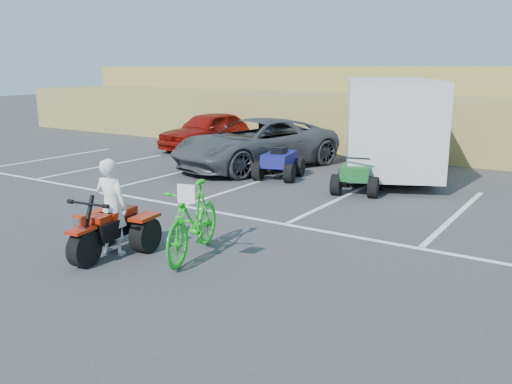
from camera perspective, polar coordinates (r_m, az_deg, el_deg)
The scene contains 11 objects.
ground at distance 8.97m, azimuth -4.68°, elevation -7.08°, with size 100.00×100.00×0.00m, color #38383A.
parking_stripes at distance 11.94m, azimuth 10.74°, elevation -2.11°, with size 28.00×5.16×0.01m.
grass_embankment at distance 22.77m, azimuth 20.09°, elevation 8.10°, with size 40.00×8.50×3.10m.
red_trike_atv at distance 9.43m, azimuth -15.27°, elevation -6.50°, with size 1.18×1.58×1.03m, color #A31E09, non-canonical shape.
rider at distance 9.31m, azimuth -14.98°, elevation -1.49°, with size 0.59×0.39×1.63m, color white.
green_dirt_bike at distance 8.97m, azimuth -6.64°, elevation -2.98°, with size 0.58×2.05×1.23m, color #14BF19.
grey_pickup at distance 16.81m, azimuth -0.02°, elevation 5.12°, with size 2.52×5.47×1.52m, color #3F4146.
red_car at distance 20.81m, azimuth -5.01°, elevation 6.47°, with size 1.68×4.17×1.42m, color maroon.
cargo_trailer at distance 16.23m, azimuth 13.79°, elevation 7.03°, with size 4.55×6.31×2.74m.
quad_atv_blue at distance 15.35m, azimuth 2.44°, elevation 1.46°, with size 1.12×1.50×0.98m, color navy, non-canonical shape.
quad_atv_green at distance 13.88m, azimuth 10.64°, elevation 0.00°, with size 1.12×1.50×0.98m, color #145B23, non-canonical shape.
Camera 1 is at (5.20, -6.63, 3.08)m, focal length 38.00 mm.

